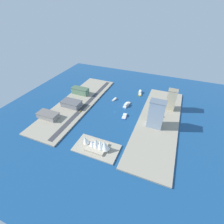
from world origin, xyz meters
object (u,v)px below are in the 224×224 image
Objects in this scene: opera_landmark at (97,144)px; ferry_yellow_fast at (140,93)px; catamaran_blue at (125,116)px; traffic_light_waterfront at (83,108)px; hatchback_blue at (95,96)px; terminal_long_green at (80,91)px; taxi_yellow_cab at (80,112)px; tower_tall_glass at (156,114)px; office_block_beige at (171,100)px; warehouse_low_gray at (71,104)px; carpark_squat_concrete at (48,115)px; yacht_sleek_gray at (115,99)px; ferry_white_commuter at (127,105)px.

ferry_yellow_fast is at bearing -95.24° from opera_landmark.
catamaran_blue is 3.00× the size of traffic_light_waterfront.
hatchback_blue is (84.75, -44.13, 1.87)m from catamaran_blue.
terminal_long_green reaches higher than taxi_yellow_cab.
catamaran_blue is 0.44× the size of opera_landmark.
catamaran_blue is 0.39× the size of tower_tall_glass.
ferry_yellow_fast is at bearing -127.45° from traffic_light_waterfront.
ferry_yellow_fast is 121.26m from tower_tall_glass.
office_block_beige reaches higher than traffic_light_waterfront.
catamaran_blue is 62.91m from tower_tall_glass.
tower_tall_glass is 11.54× the size of hatchback_blue.
traffic_light_waterfront reaches higher than taxi_yellow_cab.
warehouse_low_gray is at bearing 19.36° from office_block_beige.
yacht_sleek_gray is at bearing -129.50° from carpark_squat_concrete.
yacht_sleek_gray is 140.87m from carpark_squat_concrete.
tower_tall_glass is at bearing 73.77° from office_block_beige.
ferry_white_commuter is at bearing -91.75° from opera_landmark.
warehouse_low_gray is 30.14m from traffic_light_waterfront.
terminal_long_green is at bearing -15.82° from tower_tall_glass.
yacht_sleek_gray is 0.59× the size of ferry_yellow_fast.
opera_landmark is at bearing 100.96° from yacht_sleek_gray.
ferry_yellow_fast is 206.39m from carpark_squat_concrete.
carpark_squat_concrete is (18.19, 48.79, -0.84)m from warehouse_low_gray.
hatchback_blue is at bearing 6.78° from yacht_sleek_gray.
carpark_squat_concrete is at bearing 66.83° from hatchback_blue.
terminal_long_green is (178.05, -50.44, -17.77)m from tower_tall_glass.
carpark_squat_concrete is 65.53m from traffic_light_waterfront.
ferry_yellow_fast is (-13.39, -60.37, -0.27)m from ferry_white_commuter.
opera_landmark is at bearing 84.76° from ferry_yellow_fast.
tower_tall_glass is at bearing -174.79° from taxi_yellow_cab.
hatchback_blue is at bearing -5.01° from ferry_white_commuter.
ferry_yellow_fast is 0.51× the size of tower_tall_glass.
tower_tall_glass reaches higher than catamaran_blue.
terminal_long_green is 100.78m from carpark_squat_concrete.
tower_tall_glass is 1.12× the size of opera_landmark.
hatchback_blue is 66.01m from taxi_yellow_cab.
office_block_beige is (-18.65, -64.09, -3.94)m from tower_tall_glass.
yacht_sleek_gray is 0.30× the size of tower_tall_glass.
terminal_long_green is (121.47, -41.40, 8.20)m from catamaran_blue.
terminal_long_green reaches higher than ferry_white_commuter.
ferry_white_commuter is at bearing -155.03° from warehouse_low_gray.
traffic_light_waterfront is at bearing -48.01° from opera_landmark.
office_block_beige is (-70.14, 42.74, 21.37)m from ferry_yellow_fast.
tower_tall_glass reaches higher than yacht_sleek_gray.
taxi_yellow_cab is at bearing -43.70° from opera_landmark.
tower_tall_glass is 1.27× the size of terminal_long_green.
opera_landmark is (87.45, 145.86, -13.81)m from office_block_beige.
opera_landmark is (-116.70, 31.73, 2.28)m from carpark_squat_concrete.
tower_tall_glass is 1.27× the size of carpark_squat_concrete.
office_block_beige is (-75.23, -55.05, 22.02)m from catamaran_blue.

